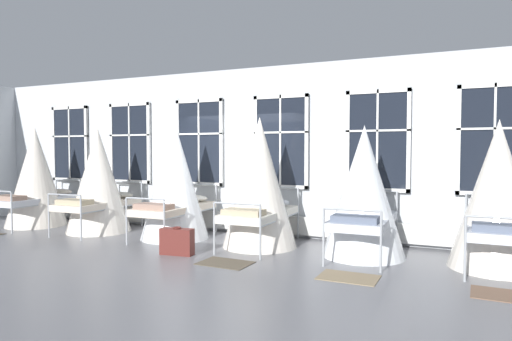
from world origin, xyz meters
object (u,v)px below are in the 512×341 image
cot_third (175,181)px  cot_sixth (498,196)px  cot_first (36,178)px  cot_fifth (364,193)px  suitcase_dark (177,242)px  cot_second (98,181)px  cot_fourth (260,184)px

cot_third → cot_sixth: 5.66m
cot_first → cot_fifth: size_ratio=1.07×
cot_sixth → cot_fifth: bearing=91.4°
suitcase_dark → cot_fifth: bearing=15.5°
cot_first → suitcase_dark: 4.90m
cot_first → cot_second: 1.91m
cot_second → cot_first: bearing=88.4°
cot_third → cot_fifth: size_ratio=1.09×
cot_fourth → cot_sixth: size_ratio=1.07×
cot_second → cot_fourth: 3.77m
cot_first → suitcase_dark: (4.68, -1.15, -0.89)m
cot_second → cot_third: cot_third is taller
cot_first → cot_third: size_ratio=0.98×
cot_second → suitcase_dark: bearing=-113.4°
cot_first → cot_fourth: (5.68, 0.02, 0.02)m
cot_fifth → suitcase_dark: 3.21m
cot_second → cot_fourth: size_ratio=0.95×
cot_first → cot_sixth: bearing=-89.2°
cot_sixth → suitcase_dark: bearing=105.1°
cot_second → suitcase_dark: (2.78, -1.14, -0.86)m
cot_fourth → suitcase_dark: bearing=139.5°
cot_third → cot_fifth: 3.72m
cot_first → cot_third: 3.83m
cot_third → cot_second: bearing=91.5°
cot_fifth → cot_third: bearing=89.8°
cot_sixth → cot_first: bearing=91.5°
cot_first → cot_sixth: cot_first is taller
cot_third → cot_fourth: 1.85m
cot_first → cot_sixth: (9.49, 0.03, -0.05)m
cot_second → cot_fifth: cot_second is taller
cot_second → cot_sixth: 7.58m
cot_third → cot_first: bearing=90.5°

